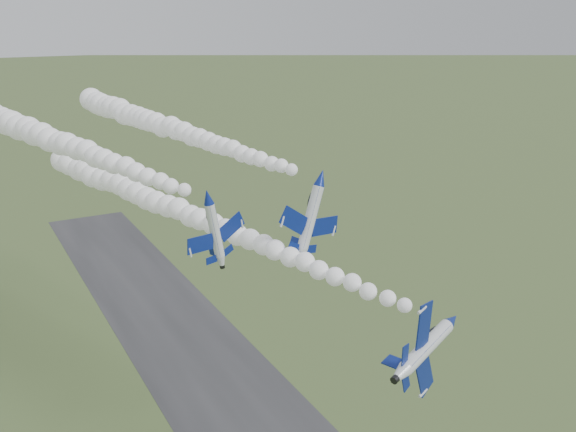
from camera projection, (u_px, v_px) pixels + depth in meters
name	position (u px, v px, depth m)	size (l,w,h in m)	color
runway	(251.00, 426.00, 107.48)	(24.00, 260.00, 0.04)	#2D2D2F
jet_lead	(453.00, 321.00, 71.49)	(6.44, 13.10, 11.10)	silver
smoke_trail_jet_lead	(195.00, 217.00, 97.52)	(4.45, 78.67, 4.45)	white
jet_pair_left	(208.00, 197.00, 79.68)	(9.39, 11.11, 3.18)	silver
smoke_trail_jet_pair_left	(47.00, 137.00, 103.70)	(5.36, 73.32, 5.36)	white
jet_pair_right	(322.00, 178.00, 87.32)	(10.80, 13.40, 4.49)	silver
smoke_trail_jet_pair_right	(174.00, 129.00, 112.72)	(4.76, 66.44, 4.76)	white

